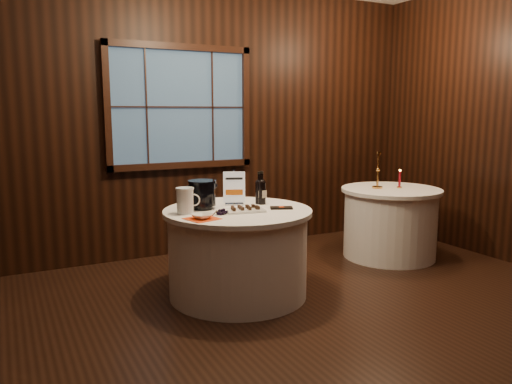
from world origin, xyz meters
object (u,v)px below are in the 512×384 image
port_bottle_right (262,190)px  grape_bunch (223,212)px  glass_pitcher (185,200)px  red_candle (400,181)px  chocolate_plate (244,209)px  chocolate_box (281,208)px  ice_bucket (202,194)px  brass_candlestick (378,175)px  main_table (238,252)px  sign_stand (234,193)px  side_table (390,222)px  port_bottle_left (259,190)px  cracker_bowl (202,216)px

port_bottle_right → grape_bunch: size_ratio=1.63×
glass_pitcher → red_candle: size_ratio=1.04×
chocolate_plate → chocolate_box: size_ratio=1.86×
chocolate_plate → red_candle: (2.09, 0.39, 0.06)m
ice_bucket → brass_candlestick: (2.13, 0.22, 0.01)m
main_table → chocolate_plate: 0.42m
brass_candlestick → glass_pitcher: bearing=-171.7°
sign_stand → brass_candlestick: size_ratio=0.78×
chocolate_plate → grape_bunch: chocolate_plate is taller
chocolate_box → red_candle: red_candle is taller
brass_candlestick → red_candle: (0.23, -0.09, -0.06)m
side_table → chocolate_plate: bearing=-168.4°
chocolate_box → red_candle: 1.81m
side_table → red_candle: red_candle is taller
brass_candlestick → red_candle: size_ratio=1.96×
side_table → brass_candlestick: 0.55m
chocolate_plate → brass_candlestick: (1.85, 0.48, 0.13)m
side_table → port_bottle_right: port_bottle_right is taller
port_bottle_left → brass_candlestick: (1.58, 0.23, 0.02)m
port_bottle_right → cracker_bowl: port_bottle_right is taller
port_bottle_left → glass_pitcher: (-0.74, -0.11, -0.02)m
chocolate_plate → glass_pitcher: bearing=162.9°
port_bottle_left → glass_pitcher: 0.75m
chocolate_box → brass_candlestick: bearing=43.6°
ice_bucket → cracker_bowl: (-0.15, -0.39, -0.11)m
ice_bucket → red_candle: ice_bucket is taller
red_candle → port_bottle_right: bearing=-174.7°
main_table → port_bottle_left: 0.60m
port_bottle_right → red_candle: size_ratio=1.47×
sign_stand → cracker_bowl: size_ratio=2.02×
side_table → brass_candlestick: brass_candlestick is taller
main_table → port_bottle_left: bearing=27.2°
glass_pitcher → ice_bucket: bearing=54.3°
sign_stand → port_bottle_left: (0.23, -0.04, 0.02)m
main_table → port_bottle_right: bearing=21.7°
port_bottle_right → chocolate_plate: port_bottle_right is taller
grape_bunch → glass_pitcher: bearing=143.6°
ice_bucket → brass_candlestick: 2.14m
main_table → cracker_bowl: 0.62m
port_bottle_right → red_candle: bearing=-8.2°
port_bottle_right → chocolate_plate: size_ratio=0.85×
ice_bucket → chocolate_box: size_ratio=1.30×
glass_pitcher → main_table: bearing=18.0°
port_bottle_left → red_candle: 1.82m
main_table → cracker_bowl: (-0.42, -0.23, 0.41)m
chocolate_plate → grape_bunch: (-0.21, -0.04, 0.00)m
chocolate_plate → brass_candlestick: bearing=14.6°
sign_stand → glass_pitcher: (-0.51, -0.15, 0.00)m
grape_bunch → sign_stand: bearing=52.6°
grape_bunch → brass_candlestick: brass_candlestick is taller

